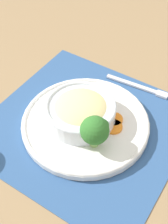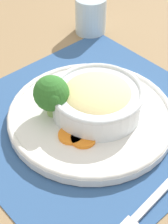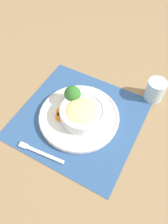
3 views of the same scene
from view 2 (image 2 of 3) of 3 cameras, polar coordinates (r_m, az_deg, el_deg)
The scene contains 9 objects.
ground_plane at distance 0.72m, azimuth 1.06°, elevation -1.35°, with size 4.00×4.00×0.00m, color #8C704C.
placemat at distance 0.72m, azimuth 1.06°, elevation -1.23°, with size 0.49×0.50×0.00m.
plate at distance 0.71m, azimuth 1.08°, elevation -0.47°, with size 0.32×0.32×0.02m.
bowl at distance 0.70m, azimuth 2.12°, elevation 2.06°, with size 0.17×0.17×0.06m.
broccoli_floret at distance 0.68m, azimuth -5.00°, elevation 2.79°, with size 0.07×0.07×0.08m.
carrot_slice_near at distance 0.67m, azimuth -2.04°, elevation -3.52°, with size 0.05×0.05×0.01m.
carrot_slice_middle at distance 0.66m, azimuth -0.11°, elevation -4.09°, with size 0.05×0.05×0.01m.
water_glass at distance 0.97m, azimuth 1.03°, elevation 14.30°, with size 0.08×0.08×0.09m.
fork at distance 0.61m, azimuth 9.91°, elevation -13.60°, with size 0.04×0.18×0.01m.
Camera 2 is at (-0.40, 0.33, 0.51)m, focal length 60.00 mm.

